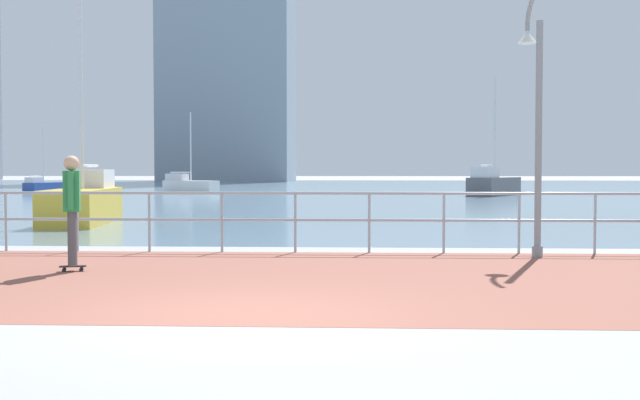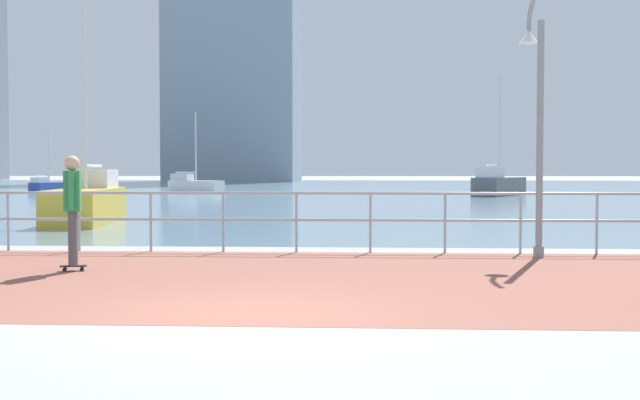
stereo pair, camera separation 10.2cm
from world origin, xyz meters
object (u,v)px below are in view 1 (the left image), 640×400
(skateboarder, at_px, (72,202))
(sailboat_white, at_px, (83,202))
(sailboat_ivory, at_px, (493,184))
(sailboat_teal, at_px, (42,186))
(sailboat_blue, at_px, (189,185))
(lamppost, at_px, (535,109))

(skateboarder, xyz_separation_m, sailboat_white, (-3.54, 10.63, -0.46))
(sailboat_white, relative_size, sailboat_ivory, 0.95)
(skateboarder, relative_size, sailboat_teal, 0.42)
(sailboat_blue, xyz_separation_m, sailboat_teal, (-9.78, 0.25, -0.09))
(lamppost, xyz_separation_m, skateboarder, (-7.60, -2.52, -1.58))
(skateboarder, bearing_deg, sailboat_ivory, 70.52)
(skateboarder, distance_m, sailboat_teal, 42.52)
(sailboat_white, height_order, sailboat_ivory, sailboat_ivory)
(sailboat_teal, bearing_deg, sailboat_ivory, -8.97)
(lamppost, distance_m, sailboat_blue, 39.18)
(sailboat_blue, relative_size, sailboat_ivory, 0.75)
(lamppost, distance_m, sailboat_white, 13.93)
(sailboat_blue, bearing_deg, sailboat_teal, 178.53)
(sailboat_blue, bearing_deg, skateboarder, -80.54)
(lamppost, height_order, sailboat_teal, lamppost)
(sailboat_white, bearing_deg, skateboarder, -71.59)
(sailboat_blue, height_order, sailboat_ivory, sailboat_ivory)
(lamppost, relative_size, sailboat_blue, 0.92)
(sailboat_blue, relative_size, sailboat_teal, 1.22)
(skateboarder, distance_m, sailboat_white, 11.22)
(lamppost, xyz_separation_m, sailboat_blue, (-14.10, 36.50, -2.16))
(sailboat_blue, distance_m, sailboat_teal, 9.79)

